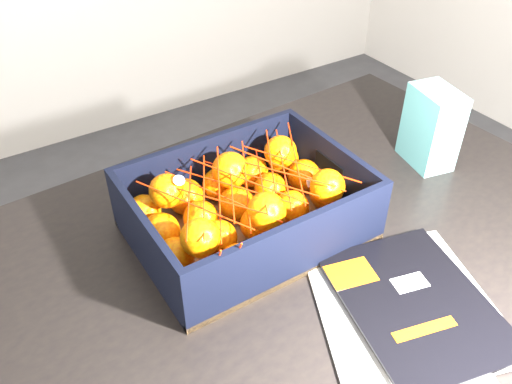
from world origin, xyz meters
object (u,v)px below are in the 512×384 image
table (289,278)px  retail_carton (431,127)px  magazine_stack (409,308)px  produce_crate (247,215)px

table → retail_carton: size_ratio=7.51×
magazine_stack → retail_carton: size_ratio=2.14×
magazine_stack → retail_carton: (0.33, 0.28, 0.07)m
magazine_stack → produce_crate: size_ratio=0.91×
table → retail_carton: bearing=7.4°
table → produce_crate: 0.16m
magazine_stack → produce_crate: (-0.11, 0.29, 0.03)m
retail_carton → table: bearing=-160.5°
table → produce_crate: (-0.05, 0.06, 0.14)m
table → magazine_stack: 0.26m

